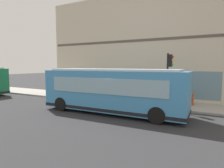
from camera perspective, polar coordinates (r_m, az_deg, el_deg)
name	(u,v)px	position (r m, az deg, el deg)	size (l,w,h in m)	color
ground	(106,112)	(13.84, -1.92, -8.32)	(120.00, 120.00, 0.00)	#2D2D30
sidewalk_curb	(130,101)	(17.68, 5.22, -5.04)	(3.58, 40.00, 0.15)	#9E9991
building_corner	(151,50)	(23.60, 11.58, 9.94)	(9.51, 20.80, 10.34)	beige
city_bus_nearside	(112,91)	(13.37, 0.04, -2.03)	(2.73, 10.08, 3.07)	#3F8CC6
traffic_light_near_corner	(169,70)	(14.92, 16.52, 4.00)	(0.32, 0.49, 4.05)	black
pedestrian_walking_along_curb	(101,88)	(18.77, -3.38, -1.26)	(0.32, 0.32, 1.64)	gold
pedestrian_by_light_pole	(75,87)	(19.85, -10.74, -0.95)	(0.32, 0.32, 1.66)	#3359A5
pedestrian_near_building_entrance	(64,85)	(22.72, -14.12, -0.17)	(0.32, 0.32, 1.68)	#99994C
newspaper_vending_box	(191,99)	(16.78, 22.29, -4.17)	(0.44, 0.42, 0.90)	#BF3F19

